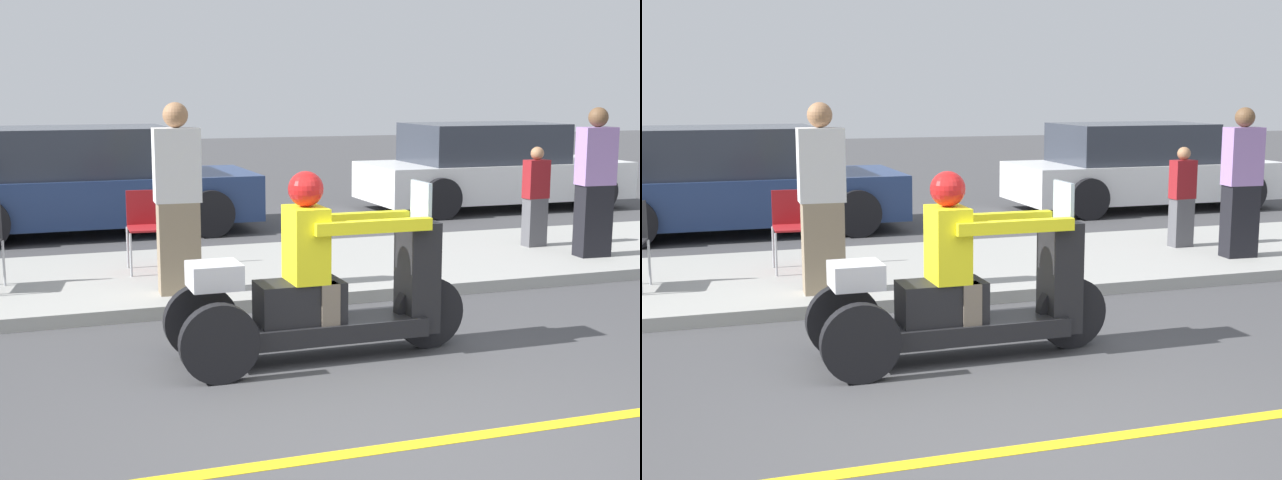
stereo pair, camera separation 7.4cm
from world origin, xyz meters
TOP-DOWN VIEW (x-y plane):
  - ground_plane at (0.00, 0.00)m, footprint 60.00×60.00m
  - lane_stripe at (0.04, 0.00)m, footprint 24.00×0.12m
  - sidewalk_strip at (0.00, 4.60)m, footprint 28.00×2.80m
  - motorcycle_trike at (0.05, 1.73)m, footprint 2.28×0.73m
  - spectator_with_child at (4.06, 3.98)m, footprint 0.41×0.26m
  - spectator_mid_group at (-0.65, 3.69)m, footprint 0.43×0.27m
  - spectator_near_curb at (3.80, 4.75)m, footprint 0.29×0.19m
  - folding_chair_set_back at (-0.75, 4.86)m, footprint 0.49×0.49m
  - parked_car_lot_left at (5.42, 8.66)m, footprint 4.36×2.00m
  - parked_car_lot_center at (-1.08, 8.26)m, footprint 4.40×2.08m

SIDE VIEW (x-z plane):
  - ground_plane at x=0.00m, z-range 0.00..0.00m
  - lane_stripe at x=0.04m, z-range 0.00..0.01m
  - sidewalk_strip at x=0.00m, z-range 0.00..0.12m
  - motorcycle_trike at x=0.05m, z-range -0.20..1.21m
  - folding_chair_set_back at x=-0.75m, z-range 0.21..1.03m
  - parked_car_lot_left at x=5.42m, z-range -0.03..1.37m
  - parked_car_lot_center at x=-1.08m, z-range -0.04..1.42m
  - spectator_near_curb at x=3.80m, z-range 0.10..1.29m
  - spectator_with_child at x=4.06m, z-range 0.09..1.75m
  - spectator_mid_group at x=-0.65m, z-range 0.09..1.84m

